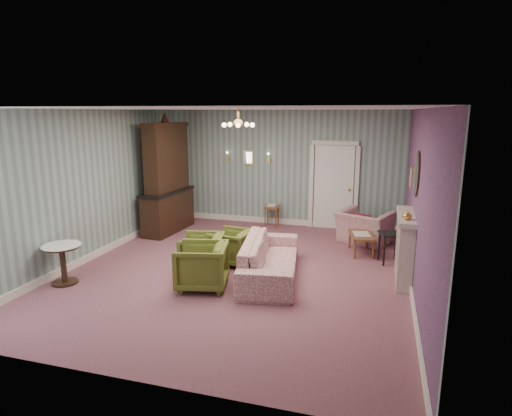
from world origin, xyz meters
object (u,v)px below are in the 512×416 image
(olive_chair_b, at_px, (202,251))
(dresser, at_px, (167,175))
(sofa_chintz, at_px, (270,252))
(side_table_black, at_px, (390,248))
(wingback_chair, at_px, (365,222))
(pedestal_table, at_px, (63,264))
(olive_chair_c, at_px, (231,245))
(coffee_table, at_px, (361,244))
(fireplace, at_px, (404,247))
(olive_chair_a, at_px, (202,264))

(olive_chair_b, distance_m, dresser, 3.12)
(sofa_chintz, height_order, side_table_black, sofa_chintz)
(sofa_chintz, bearing_deg, wingback_chair, -39.30)
(pedestal_table, bearing_deg, olive_chair_c, 36.41)
(wingback_chair, xyz_separation_m, coffee_table, (-0.03, -0.82, -0.27))
(olive_chair_c, bearing_deg, fireplace, 98.18)
(fireplace, bearing_deg, dresser, 162.82)
(wingback_chair, bearing_deg, fireplace, 132.38)
(olive_chair_b, distance_m, olive_chair_c, 0.68)
(sofa_chintz, relative_size, dresser, 0.84)
(side_table_black, bearing_deg, coffee_table, 140.63)
(sofa_chintz, xyz_separation_m, wingback_chair, (1.50, 2.58, 0.02))
(olive_chair_a, relative_size, olive_chair_b, 1.08)
(wingback_chair, distance_m, pedestal_table, 6.14)
(wingback_chair, distance_m, fireplace, 2.17)
(fireplace, distance_m, side_table_black, 0.84)
(olive_chair_b, bearing_deg, side_table_black, 101.09)
(dresser, distance_m, pedestal_table, 3.63)
(olive_chair_a, bearing_deg, olive_chair_c, 163.67)
(olive_chair_b, distance_m, fireplace, 3.56)
(fireplace, xyz_separation_m, pedestal_table, (-5.51, -1.82, -0.24))
(olive_chair_a, height_order, fireplace, fireplace)
(olive_chair_c, xyz_separation_m, dresser, (-2.23, 1.73, 1.02))
(coffee_table, relative_size, side_table_black, 1.33)
(olive_chair_a, height_order, dresser, dresser)
(side_table_black, bearing_deg, olive_chair_b, -156.79)
(olive_chair_c, height_order, pedestal_table, olive_chair_c)
(side_table_black, relative_size, pedestal_table, 0.88)
(fireplace, bearing_deg, coffee_table, 122.12)
(olive_chair_a, distance_m, fireplace, 3.47)
(dresser, height_order, side_table_black, dresser)
(olive_chair_a, xyz_separation_m, olive_chair_c, (0.07, 1.25, -0.05))
(sofa_chintz, xyz_separation_m, fireplace, (2.24, 0.54, 0.13))
(wingback_chair, xyz_separation_m, fireplace, (0.74, -2.04, 0.11))
(olive_chair_b, height_order, side_table_black, olive_chair_b)
(pedestal_table, bearing_deg, sofa_chintz, 21.38)
(fireplace, bearing_deg, olive_chair_c, -178.73)
(dresser, bearing_deg, wingback_chair, 8.63)
(dresser, xyz_separation_m, fireplace, (5.36, -1.66, -0.80))
(fireplace, bearing_deg, olive_chair_b, -169.58)
(olive_chair_a, distance_m, side_table_black, 3.65)
(coffee_table, bearing_deg, olive_chair_b, -145.63)
(olive_chair_b, distance_m, side_table_black, 3.58)
(olive_chair_c, distance_m, pedestal_table, 2.95)
(olive_chair_c, height_order, wingback_chair, wingback_chair)
(olive_chair_a, distance_m, olive_chair_c, 1.26)
(wingback_chair, height_order, dresser, dresser)
(coffee_table, relative_size, pedestal_table, 1.17)
(wingback_chair, distance_m, side_table_black, 1.39)
(olive_chair_a, xyz_separation_m, side_table_black, (3.00, 2.09, -0.11))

